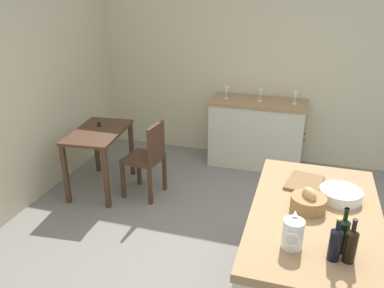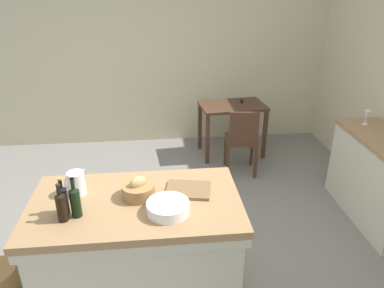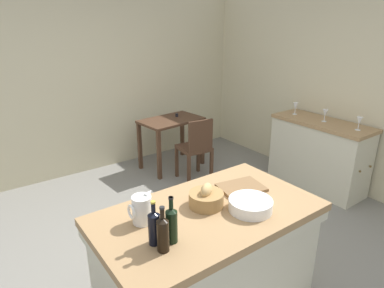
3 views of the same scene
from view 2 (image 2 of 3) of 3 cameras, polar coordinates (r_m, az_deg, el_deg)
ground_plane at (r=3.74m, az=-4.08°, el=-15.33°), size 6.76×6.76×0.00m
wall_back at (r=5.57m, az=-5.54°, el=13.29°), size 5.32×0.12×2.60m
island_table at (r=3.04m, az=-8.36°, el=-15.12°), size 1.59×0.90×0.87m
side_cabinet at (r=4.32m, az=27.20°, el=-4.99°), size 0.52×1.28×0.92m
writing_desk at (r=5.22m, az=6.31°, el=4.85°), size 0.95×0.64×0.81m
wooden_chair at (r=4.72m, az=7.81°, el=0.74°), size 0.44×0.44×0.91m
pitcher at (r=2.93m, az=-17.65°, el=-5.86°), size 0.17×0.13×0.23m
wash_bowl at (r=2.63m, az=-3.77°, el=-9.88°), size 0.31×0.31×0.08m
bread_basket at (r=2.82m, az=-8.40°, el=-7.06°), size 0.25×0.25×0.17m
cutting_board at (r=2.88m, az=-0.60°, el=-7.17°), size 0.38×0.32×0.02m
wine_bottle_dark at (r=2.67m, az=-17.79°, el=-8.51°), size 0.07×0.07×0.30m
wine_bottle_amber at (r=2.73m, az=-19.54°, el=-8.14°), size 0.07×0.07×0.29m
wine_bottle_green at (r=2.66m, az=-19.75°, el=-9.12°), size 0.07×0.07×0.29m
wine_glass_middle at (r=4.42m, az=25.67°, el=4.14°), size 0.07×0.07×0.16m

